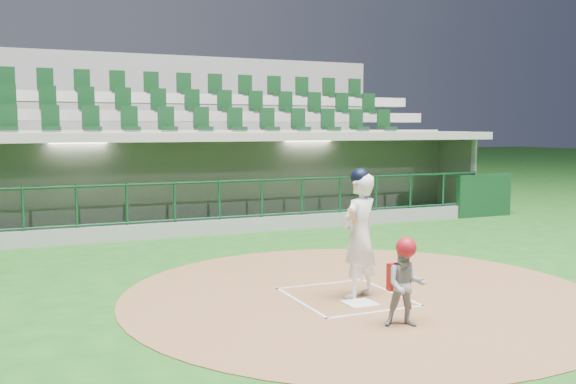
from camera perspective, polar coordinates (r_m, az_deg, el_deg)
name	(u,v)px	position (r m, az deg, el deg)	size (l,w,h in m)	color
ground	(337,293)	(9.90, 4.37, -8.96)	(120.00, 120.00, 0.00)	#184E16
dirt_circle	(361,294)	(9.87, 6.48, -8.99)	(7.20, 7.20, 0.01)	brown
home_plate	(360,303)	(9.31, 6.41, -9.80)	(0.43, 0.43, 0.02)	white
batter_box_chalk	(346,297)	(9.64, 5.22, -9.27)	(1.55, 1.80, 0.01)	white
dugout_structure	(208,187)	(17.03, -7.16, 0.45)	(16.40, 3.70, 3.00)	slate
seating_deck	(171,164)	(19.92, -10.40, 2.50)	(17.00, 6.72, 5.15)	gray
batter	(359,233)	(9.47, 6.37, -3.67)	(0.93, 0.97, 1.92)	white
catcher	(405,282)	(8.26, 10.38, -7.87)	(0.63, 0.58, 1.14)	#929298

